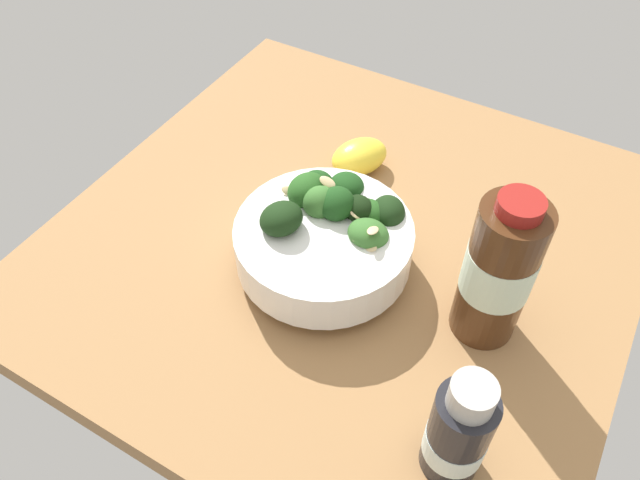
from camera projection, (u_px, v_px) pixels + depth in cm
name	position (u px, v px, depth cm)	size (l,w,h in cm)	color
ground_plane	(346.00, 245.00, 69.57)	(60.64, 60.64, 3.48)	#996D42
bowl_of_broccoli	(323.00, 234.00, 62.61)	(18.04, 17.98, 9.70)	white
lemon_wedge	(359.00, 157.00, 73.98)	(7.11, 4.86, 4.08)	yellow
bottle_tall	(458.00, 433.00, 47.45)	(4.91, 4.91, 12.36)	black
bottle_short	(498.00, 271.00, 54.39)	(6.31, 6.31, 16.93)	#472814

